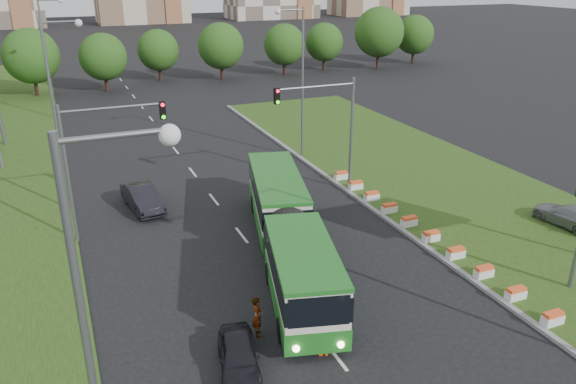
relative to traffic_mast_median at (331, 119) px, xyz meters
name	(u,v)px	position (x,y,z in m)	size (l,w,h in m)	color
ground	(333,272)	(-4.78, -10.00, -5.35)	(360.00, 360.00, 0.00)	black
grass_median	(442,185)	(8.22, -2.00, -5.27)	(14.00, 60.00, 0.15)	#254212
median_kerb	(359,199)	(1.27, -2.00, -5.26)	(0.30, 60.00, 0.18)	gray
lane_markings	(187,164)	(-7.78, 10.00, -5.35)	(0.20, 100.00, 0.01)	silver
flower_planters	(420,228)	(1.92, -8.10, -4.90)	(1.10, 20.30, 0.60)	white
traffic_mast_median	(331,119)	(0.00, 0.00, 0.00)	(5.76, 0.32, 8.00)	slate
traffic_mast_left	(95,149)	(-15.16, -1.00, 0.00)	(5.76, 0.32, 8.00)	slate
street_lamps	(218,121)	(-7.78, 0.00, 0.65)	(36.00, 60.00, 12.00)	slate
tree_line	(218,47)	(5.22, 45.00, -0.85)	(120.00, 8.00, 9.00)	#204913
articulated_bus	(283,230)	(-6.61, -7.68, -3.58)	(2.73, 17.53, 2.89)	beige
car_left_near	(239,356)	(-11.67, -15.34, -4.70)	(1.53, 3.81, 1.30)	black
car_left_far	(143,198)	(-12.48, 2.18, -4.56)	(1.66, 4.77, 1.57)	black
car_median	(569,215)	(10.85, -10.68, -4.56)	(1.81, 4.44, 1.29)	gray
pedestrian	(257,316)	(-10.22, -13.51, -4.42)	(0.68, 0.44, 1.86)	gray
shopping_trolley	(323,347)	(-8.19, -15.75, -5.04)	(0.36, 0.38, 0.62)	#E04B0B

